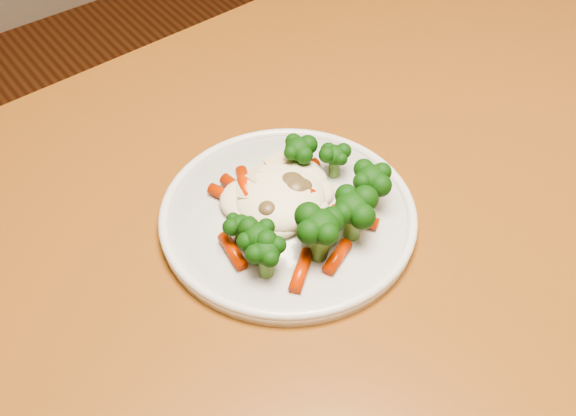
# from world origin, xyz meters

# --- Properties ---
(dining_table) EXTENTS (1.24, 0.86, 0.75)m
(dining_table) POSITION_xyz_m (0.25, -0.31, 0.65)
(dining_table) COLOR brown
(dining_table) RESTS_ON ground
(plate) EXTENTS (0.25, 0.25, 0.01)m
(plate) POSITION_xyz_m (0.27, -0.26, 0.76)
(plate) COLOR silver
(plate) RESTS_ON dining_table
(meal) EXTENTS (0.18, 0.16, 0.05)m
(meal) POSITION_xyz_m (0.27, -0.27, 0.78)
(meal) COLOR #FFF4CB
(meal) RESTS_ON plate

